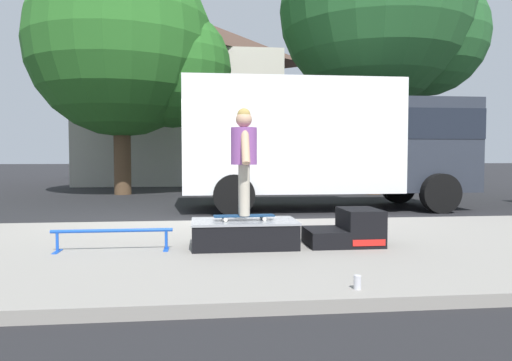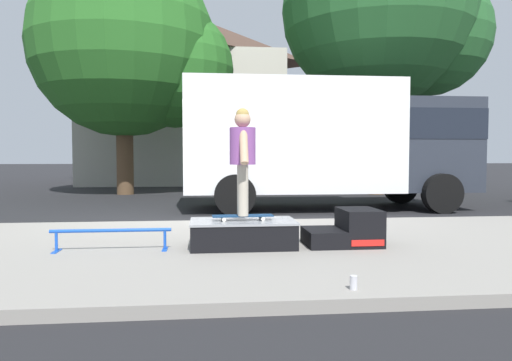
{
  "view_description": "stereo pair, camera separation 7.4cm",
  "coord_description": "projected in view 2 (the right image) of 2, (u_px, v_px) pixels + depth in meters",
  "views": [
    {
      "loc": [
        0.97,
        -9.29,
        1.3
      ],
      "look_at": [
        1.87,
        -1.32,
        0.89
      ],
      "focal_mm": 33.77,
      "sensor_mm": 36.0,
      "label": 1
    },
    {
      "loc": [
        1.04,
        -9.3,
        1.3
      ],
      "look_at": [
        1.87,
        -1.32,
        0.89
      ],
      "focal_mm": 33.77,
      "sensor_mm": 36.0,
      "label": 2
    }
  ],
  "objects": [
    {
      "name": "skater_kid",
      "position": [
        243.0,
        152.0,
        6.15
      ],
      "size": [
        0.33,
        0.7,
        1.37
      ],
      "color": "#B7AD99",
      "rests_on": "skateboard"
    },
    {
      "name": "sidewalk_slab",
      "position": [
        125.0,
        252.0,
        6.22
      ],
      "size": [
        50.0,
        5.0,
        0.12
      ],
      "primitive_type": "cube",
      "color": "gray",
      "rests_on": "ground"
    },
    {
      "name": "house_behind",
      "position": [
        187.0,
        97.0,
        24.16
      ],
      "size": [
        9.54,
        8.23,
        8.4
      ],
      "color": "beige",
      "rests_on": "ground"
    },
    {
      "name": "soda_can",
      "position": [
        354.0,
        283.0,
        4.24
      ],
      "size": [
        0.07,
        0.07,
        0.13
      ],
      "color": "silver",
      "rests_on": "sidewalk_slab"
    },
    {
      "name": "street_tree_neighbour",
      "position": [
        389.0,
        14.0,
        15.99
      ],
      "size": [
        7.01,
        6.37,
        9.37
      ],
      "color": "brown",
      "rests_on": "ground"
    },
    {
      "name": "kicker_ramp",
      "position": [
        348.0,
        230.0,
        6.36
      ],
      "size": [
        0.96,
        0.71,
        0.48
      ],
      "color": "black",
      "rests_on": "sidewalk_slab"
    },
    {
      "name": "ground_plane",
      "position": [
        151.0,
        224.0,
        9.2
      ],
      "size": [
        140.0,
        140.0,
        0.0
      ],
      "primitive_type": "plane",
      "color": "black"
    },
    {
      "name": "skate_box",
      "position": [
        243.0,
        233.0,
        6.22
      ],
      "size": [
        1.35,
        0.76,
        0.35
      ],
      "color": "black",
      "rests_on": "sidewalk_slab"
    },
    {
      "name": "box_truck",
      "position": [
        329.0,
        139.0,
        11.72
      ],
      "size": [
        6.91,
        2.63,
        3.05
      ],
      "color": "white",
      "rests_on": "ground"
    },
    {
      "name": "grind_rail",
      "position": [
        111.0,
        234.0,
        5.97
      ],
      "size": [
        1.48,
        0.28,
        0.27
      ],
      "color": "blue",
      "rests_on": "sidewalk_slab"
    },
    {
      "name": "skateboard",
      "position": [
        243.0,
        216.0,
        6.19
      ],
      "size": [
        0.79,
        0.24,
        0.07
      ],
      "color": "navy",
      "rests_on": "skate_box"
    },
    {
      "name": "street_tree_main",
      "position": [
        135.0,
        50.0,
        16.01
      ],
      "size": [
        6.71,
        6.1,
        8.04
      ],
      "color": "brown",
      "rests_on": "ground"
    }
  ]
}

